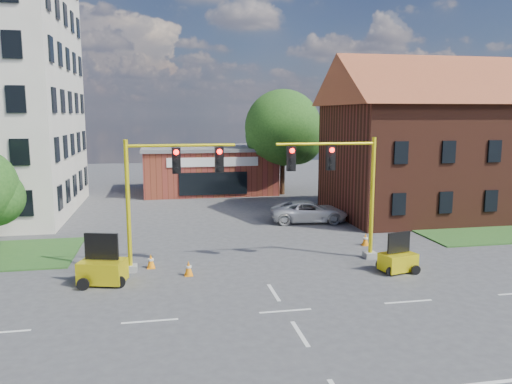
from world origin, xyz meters
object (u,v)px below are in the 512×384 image
(trailer_west, at_px, (103,269))
(trailer_east, at_px, (398,260))
(signal_mast_west, at_px, (164,188))
(signal_mast_east, at_px, (342,183))
(pickup_white, at_px, (309,212))

(trailer_west, height_order, trailer_east, trailer_west)
(signal_mast_west, distance_m, signal_mast_east, 8.71)
(signal_mast_east, height_order, pickup_white, signal_mast_east)
(trailer_east, xyz_separation_m, pickup_white, (-0.93, 11.29, 0.16))
(pickup_white, bearing_deg, signal_mast_east, 179.91)
(signal_mast_east, distance_m, trailer_east, 4.56)
(signal_mast_west, relative_size, trailer_east, 3.43)
(signal_mast_west, xyz_separation_m, pickup_white, (9.77, 8.93, -3.19))
(trailer_west, xyz_separation_m, trailer_east, (13.43, -0.81, -0.11))
(trailer_west, bearing_deg, signal_mast_east, 23.46)
(pickup_white, bearing_deg, signal_mast_west, 139.11)
(signal_mast_east, xyz_separation_m, trailer_west, (-11.44, -1.55, -3.24))
(signal_mast_east, relative_size, trailer_east, 3.43)
(signal_mast_west, bearing_deg, trailer_east, -12.45)
(signal_mast_west, distance_m, trailer_east, 11.47)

